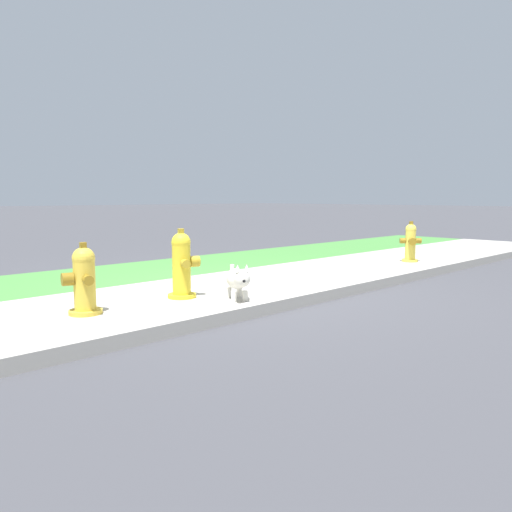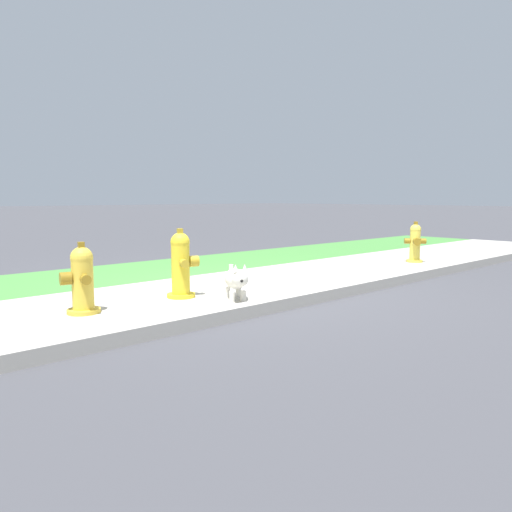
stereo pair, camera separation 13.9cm
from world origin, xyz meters
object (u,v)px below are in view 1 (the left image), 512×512
fire_hydrant_mid_block (84,281)px  fire_hydrant_near_corner (411,243)px  fire_hydrant_far_end (182,265)px  small_white_dog (238,280)px

fire_hydrant_mid_block → fire_hydrant_near_corner: (5.65, -0.21, 0.01)m
fire_hydrant_mid_block → fire_hydrant_near_corner: size_ratio=0.99×
fire_hydrant_near_corner → fire_hydrant_far_end: size_ratio=0.91×
fire_hydrant_far_end → small_white_dog: fire_hydrant_far_end is taller
fire_hydrant_mid_block → fire_hydrant_far_end: (1.11, -0.00, 0.04)m
fire_hydrant_mid_block → fire_hydrant_near_corner: 5.66m
fire_hydrant_near_corner → small_white_dog: fire_hydrant_near_corner is taller
fire_hydrant_far_end → fire_hydrant_near_corner: bearing=105.6°
fire_hydrant_mid_block → fire_hydrant_near_corner: fire_hydrant_near_corner is taller
fire_hydrant_far_end → small_white_dog: 0.64m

